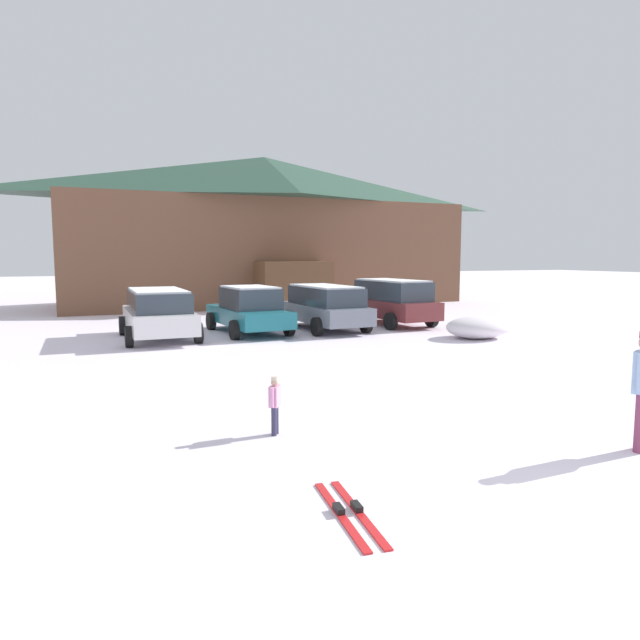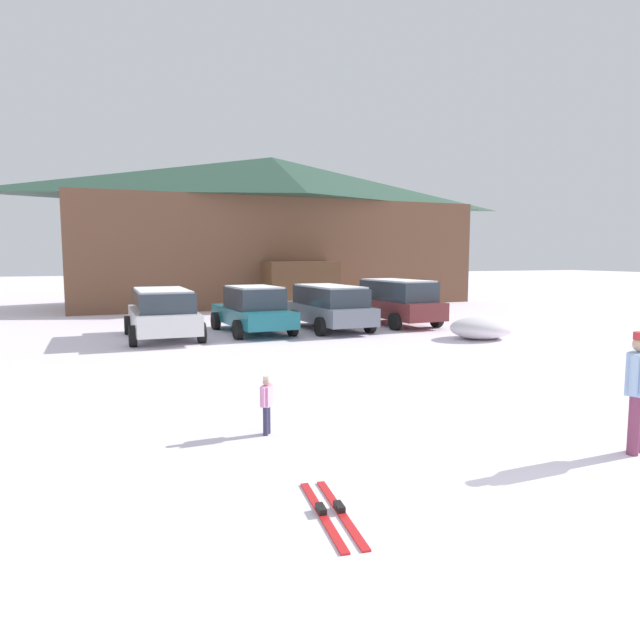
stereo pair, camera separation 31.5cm
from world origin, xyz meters
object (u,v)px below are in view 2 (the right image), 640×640
(parked_white_suv, at_px, (162,312))
(plowed_snow_pile, at_px, (482,328))
(skier_child_in_pink_snowsuit, at_px, (267,402))
(skier_adult_in_blue_parka, at_px, (638,385))
(ski_lodge, at_px, (273,230))
(parked_grey_wagon, at_px, (329,306))
(parked_teal_hatchback, at_px, (253,309))
(parked_maroon_van, at_px, (397,301))
(pair_of_skis, at_px, (331,512))

(parked_white_suv, xyz_separation_m, plowed_snow_pile, (9.64, -3.82, -0.52))
(skier_child_in_pink_snowsuit, bearing_deg, skier_adult_in_blue_parka, -30.50)
(ski_lodge, relative_size, parked_grey_wagon, 4.87)
(ski_lodge, xyz_separation_m, parked_teal_hatchback, (-4.38, -12.13, -3.32))
(parked_teal_hatchback, height_order, parked_grey_wagon, parked_teal_hatchback)
(ski_lodge, distance_m, parked_maroon_van, 12.41)
(parked_teal_hatchback, height_order, parked_maroon_van, parked_maroon_van)
(parked_grey_wagon, xyz_separation_m, plowed_snow_pile, (3.77, -3.89, -0.52))
(pair_of_skis, bearing_deg, parked_white_suv, 91.05)
(plowed_snow_pile, bearing_deg, parked_grey_wagon, 134.10)
(ski_lodge, height_order, parked_teal_hatchback, ski_lodge)
(ski_lodge, bearing_deg, skier_child_in_pink_snowsuit, -106.93)
(parked_maroon_van, distance_m, pair_of_skis, 16.66)
(pair_of_skis, bearing_deg, parked_maroon_van, 58.72)
(parked_white_suv, relative_size, pair_of_skis, 2.77)
(parked_white_suv, xyz_separation_m, skier_adult_in_blue_parka, (4.82, -13.53, 0.06))
(parked_teal_hatchback, distance_m, parked_grey_wagon, 2.79)
(skier_child_in_pink_snowsuit, bearing_deg, parked_maroon_van, 53.21)
(ski_lodge, distance_m, parked_teal_hatchback, 13.32)
(ski_lodge, xyz_separation_m, parked_maroon_van, (1.43, -11.91, -3.20))
(parked_grey_wagon, height_order, plowed_snow_pile, parked_grey_wagon)
(parked_grey_wagon, distance_m, skier_child_in_pink_snowsuit, 12.29)
(parked_grey_wagon, xyz_separation_m, skier_adult_in_blue_parka, (-1.05, -13.60, 0.06))
(plowed_snow_pile, bearing_deg, parked_teal_hatchback, 148.05)
(pair_of_skis, bearing_deg, parked_teal_hatchback, 78.54)
(parked_white_suv, bearing_deg, ski_lodge, 58.96)
(skier_adult_in_blue_parka, bearing_deg, skier_child_in_pink_snowsuit, 149.50)
(parked_teal_hatchback, height_order, skier_child_in_pink_snowsuit, parked_teal_hatchback)
(parked_maroon_van, bearing_deg, plowed_snow_pile, -80.09)
(skier_adult_in_blue_parka, xyz_separation_m, pair_of_skis, (-4.57, -0.20, -0.92))
(pair_of_skis, relative_size, plowed_snow_pile, 0.77)
(parked_teal_hatchback, bearing_deg, pair_of_skis, -101.46)
(plowed_snow_pile, bearing_deg, skier_adult_in_blue_parka, -116.43)
(parked_teal_hatchback, xyz_separation_m, skier_adult_in_blue_parka, (1.73, -13.79, 0.12))
(parked_maroon_van, relative_size, plowed_snow_pile, 2.07)
(parked_white_suv, bearing_deg, pair_of_skis, -88.95)
(parked_teal_hatchback, height_order, pair_of_skis, parked_teal_hatchback)
(parked_white_suv, distance_m, plowed_snow_pile, 10.39)
(parked_white_suv, height_order, skier_child_in_pink_snowsuit, parked_white_suv)
(parked_teal_hatchback, relative_size, skier_adult_in_blue_parka, 2.74)
(parked_white_suv, relative_size, parked_grey_wagon, 1.01)
(skier_child_in_pink_snowsuit, bearing_deg, parked_grey_wagon, 63.37)
(skier_child_in_pink_snowsuit, distance_m, pair_of_skis, 2.86)
(parked_white_suv, xyz_separation_m, parked_maroon_van, (8.89, 0.49, 0.06))
(skier_adult_in_blue_parka, distance_m, plowed_snow_pile, 10.85)
(parked_white_suv, height_order, pair_of_skis, parked_white_suv)
(skier_child_in_pink_snowsuit, xyz_separation_m, plowed_snow_pile, (9.28, 7.08, -0.14))
(skier_child_in_pink_snowsuit, relative_size, pair_of_skis, 0.53)
(parked_white_suv, bearing_deg, parked_grey_wagon, 0.72)
(skier_adult_in_blue_parka, bearing_deg, plowed_snow_pile, 63.57)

